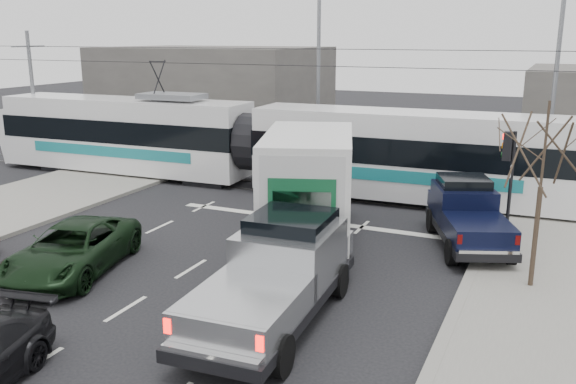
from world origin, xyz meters
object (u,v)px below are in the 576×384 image
at_px(navy_pickup, 467,214).
at_px(traffic_signal, 509,162).
at_px(bare_tree, 544,154).
at_px(box_truck, 309,190).
at_px(tram, 253,143).
at_px(street_lamp_near, 551,75).
at_px(street_lamp_far, 315,68).
at_px(green_car, 73,249).
at_px(silver_pickup, 279,271).

bearing_deg(navy_pickup, traffic_signal, 15.84).
bearing_deg(bare_tree, traffic_signal, 105.76).
bearing_deg(box_truck, tram, 111.13).
height_order(street_lamp_near, tram, street_lamp_near).
distance_m(street_lamp_far, box_truck, 13.88).
bearing_deg(bare_tree, street_lamp_far, 131.12).
relative_size(traffic_signal, tram, 0.13).
xyz_separation_m(tram, navy_pickup, (10.22, -4.39, -0.92)).
height_order(tram, green_car, tram).
bearing_deg(box_truck, silver_pickup, -94.14).
xyz_separation_m(street_lamp_far, green_car, (-0.51, -17.60, -4.40)).
height_order(traffic_signal, tram, tram).
xyz_separation_m(bare_tree, street_lamp_far, (-11.79, 13.50, 1.32)).
bearing_deg(traffic_signal, navy_pickup, -142.51).
height_order(street_lamp_near, street_lamp_far, same).
distance_m(tram, green_car, 11.71).
distance_m(bare_tree, box_truck, 7.22).
relative_size(tram, navy_pickup, 5.06).
relative_size(box_truck, navy_pickup, 1.50).
distance_m(tram, navy_pickup, 11.16).
bearing_deg(traffic_signal, tram, 162.58).
bearing_deg(street_lamp_near, silver_pickup, -108.51).
relative_size(tram, silver_pickup, 4.05).
relative_size(street_lamp_near, silver_pickup, 1.34).
distance_m(bare_tree, silver_pickup, 7.47).
height_order(bare_tree, green_car, bare_tree).
bearing_deg(tram, box_truck, -52.25).
bearing_deg(box_truck, green_car, -155.79).
relative_size(bare_tree, street_lamp_far, 0.56).
distance_m(traffic_signal, street_lamp_far, 14.47).
xyz_separation_m(silver_pickup, green_car, (-6.73, 0.16, -0.48)).
height_order(box_truck, navy_pickup, box_truck).
bearing_deg(silver_pickup, street_lamp_far, 105.94).
xyz_separation_m(bare_tree, traffic_signal, (-1.13, 4.00, -1.05)).
relative_size(street_lamp_near, green_car, 1.75).
xyz_separation_m(bare_tree, navy_pickup, (-2.22, 3.16, -2.74)).
relative_size(tram, box_truck, 3.36).
distance_m(bare_tree, street_lamp_far, 17.97).
bearing_deg(street_lamp_far, traffic_signal, -41.72).
bearing_deg(street_lamp_far, box_truck, -68.81).
bearing_deg(silver_pickup, green_car, 175.24).
relative_size(street_lamp_far, green_car, 1.75).
relative_size(silver_pickup, navy_pickup, 1.25).
xyz_separation_m(street_lamp_far, navy_pickup, (9.56, -10.34, -4.06)).
bearing_deg(green_car, street_lamp_near, 37.92).
bearing_deg(street_lamp_far, bare_tree, -48.88).
bearing_deg(bare_tree, silver_pickup, -142.55).
bearing_deg(box_truck, traffic_signal, 9.44).
bearing_deg(navy_pickup, tram, 135.11).
height_order(silver_pickup, navy_pickup, silver_pickup).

